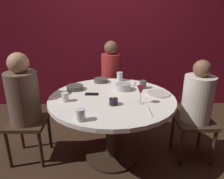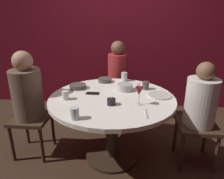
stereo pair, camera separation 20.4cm
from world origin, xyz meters
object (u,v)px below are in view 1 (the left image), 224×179
object	(u,v)px
dining_table	(112,110)
cell_phone	(92,94)
wine_glass	(141,91)
cup_center_front	(81,115)
candle_holder	(114,102)
cup_by_right_diner	(120,76)
seated_diner_left	(24,97)
cup_near_candle	(65,97)
bowl_serving_large	(123,87)
seated_diner_right	(197,100)
bowl_small_white	(75,88)
cup_by_left_diner	(143,84)
dinner_plate	(158,94)
bowl_salad_center	(101,80)
seated_diner_back	(111,73)

from	to	relation	value
dining_table	cell_phone	distance (m)	0.28
wine_glass	cup_center_front	size ratio (longest dim) A/B	1.72
candle_holder	wine_glass	xyz separation A→B (m)	(0.26, 0.03, 0.10)
wine_glass	cup_by_right_diner	xyz separation A→B (m)	(-0.16, 0.74, -0.07)
seated_diner_left	cup_near_candle	world-z (taller)	seated_diner_left
candle_holder	cup_by_right_diner	size ratio (longest dim) A/B	0.75
wine_glass	bowl_serving_large	xyz separation A→B (m)	(-0.14, 0.38, -0.09)
seated_diner_right	cup_near_candle	world-z (taller)	seated_diner_right
seated_diner_left	bowl_small_white	size ratio (longest dim) A/B	6.42
cup_near_candle	cup_by_left_diner	size ratio (longest dim) A/B	0.98
dinner_plate	cell_phone	distance (m)	0.72
wine_glass	cell_phone	size ratio (longest dim) A/B	1.26
cup_center_front	seated_diner_left	bearing A→B (deg)	142.26
bowl_serving_large	cell_phone	bearing A→B (deg)	-158.05
bowl_serving_large	cup_by_right_diner	bearing A→B (deg)	93.31
seated_diner_right	bowl_salad_center	bearing A→B (deg)	-25.57
dining_table	seated_diner_back	bearing A→B (deg)	90.00
wine_glass	cup_by_left_diner	bearing A→B (deg)	78.05
dinner_plate	candle_holder	bearing A→B (deg)	-151.52
bowl_salad_center	bowl_small_white	bearing A→B (deg)	-136.57
wine_glass	seated_diner_left	bearing A→B (deg)	171.59
seated_diner_left	bowl_serving_large	world-z (taller)	seated_diner_left
seated_diner_right	bowl_serving_large	world-z (taller)	seated_diner_right
bowl_small_white	seated_diner_right	bearing A→B (deg)	-9.74
dining_table	cup_center_front	world-z (taller)	cup_center_front
wine_glass	cell_phone	xyz separation A→B (m)	(-0.49, 0.24, -0.12)
seated_diner_back	wine_glass	xyz separation A→B (m)	(0.27, -1.11, 0.13)
dining_table	seated_diner_right	size ratio (longest dim) A/B	1.16
dining_table	cell_phone	xyz separation A→B (m)	(-0.22, 0.07, 0.16)
cup_by_left_diner	dinner_plate	bearing A→B (deg)	-55.51
wine_glass	dinner_plate	xyz separation A→B (m)	(0.23, 0.24, -0.12)
candle_holder	bowl_salad_center	size ratio (longest dim) A/B	0.48
dinner_plate	bowl_small_white	bearing A→B (deg)	169.88
bowl_small_white	cup_by_right_diner	bearing A→B (deg)	32.42
dining_table	cup_by_left_diner	bearing A→B (deg)	35.96
wine_glass	cell_phone	world-z (taller)	wine_glass
seated_diner_left	candle_holder	world-z (taller)	seated_diner_left
seated_diner_left	cup_by_right_diner	xyz separation A→B (m)	(1.03, 0.56, 0.06)
bowl_small_white	cup_by_right_diner	world-z (taller)	cup_by_right_diner
bowl_serving_large	cup_near_candle	bearing A→B (deg)	-151.51
seated_diner_right	cup_near_candle	size ratio (longest dim) A/B	12.84
seated_diner_left	seated_diner_back	size ratio (longest dim) A/B	1.00
dinner_plate	cup_by_left_diner	bearing A→B (deg)	124.49
wine_glass	cup_near_candle	bearing A→B (deg)	175.07
cell_phone	cup_by_left_diner	distance (m)	0.61
seated_diner_back	seated_diner_right	world-z (taller)	seated_diner_back
bowl_salad_center	cup_by_left_diner	xyz separation A→B (m)	(0.50, -0.23, 0.02)
seated_diner_right	cup_near_candle	distance (m)	1.37
candle_holder	cell_phone	world-z (taller)	candle_holder
cup_center_front	wine_glass	bearing A→B (deg)	32.47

